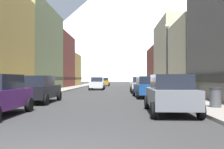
{
  "coord_description": "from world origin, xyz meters",
  "views": [
    {
      "loc": [
        1.45,
        -4.59,
        1.61
      ],
      "look_at": [
        0.27,
        39.7,
        2.3
      ],
      "focal_mm": 40.46,
      "sensor_mm": 36.0,
      "label": 1
    }
  ],
  "objects_px": {
    "car_left_1": "(39,89)",
    "pedestrian_1": "(47,85)",
    "car_right_1": "(147,87)",
    "potted_plant_1": "(192,91)",
    "car_right_0": "(170,94)",
    "trash_bin_right": "(215,97)",
    "car_driving_1": "(97,83)",
    "car_driving_0": "(105,82)",
    "potted_plant_0": "(28,88)",
    "car_right_2": "(140,85)",
    "streetlamp_right": "(167,49)"
  },
  "relations": [
    {
      "from": "car_left_1",
      "to": "pedestrian_1",
      "type": "distance_m",
      "value": 10.54
    },
    {
      "from": "car_right_1",
      "to": "potted_plant_1",
      "type": "height_order",
      "value": "car_right_1"
    },
    {
      "from": "car_right_0",
      "to": "trash_bin_right",
      "type": "distance_m",
      "value": 2.88
    },
    {
      "from": "car_right_0",
      "to": "pedestrian_1",
      "type": "bearing_deg",
      "value": 123.58
    },
    {
      "from": "car_driving_1",
      "to": "car_driving_0",
      "type": "bearing_deg",
      "value": 90.0
    },
    {
      "from": "car_right_1",
      "to": "pedestrian_1",
      "type": "distance_m",
      "value": 11.55
    },
    {
      "from": "car_driving_0",
      "to": "potted_plant_0",
      "type": "distance_m",
      "value": 31.82
    },
    {
      "from": "car_right_2",
      "to": "pedestrian_1",
      "type": "relative_size",
      "value": 2.63
    },
    {
      "from": "streetlamp_right",
      "to": "car_left_1",
      "type": "bearing_deg",
      "value": -156.9
    },
    {
      "from": "car_driving_0",
      "to": "streetlamp_right",
      "type": "xyz_separation_m",
      "value": [
        6.95,
        -34.3,
        3.09
      ]
    },
    {
      "from": "car_left_1",
      "to": "car_right_0",
      "type": "distance_m",
      "value": 9.03
    },
    {
      "from": "car_driving_0",
      "to": "car_driving_1",
      "type": "relative_size",
      "value": 1.0
    },
    {
      "from": "car_left_1",
      "to": "car_right_2",
      "type": "bearing_deg",
      "value": 57.25
    },
    {
      "from": "potted_plant_0",
      "to": "car_right_0",
      "type": "bearing_deg",
      "value": -47.37
    },
    {
      "from": "car_driving_0",
      "to": "potted_plant_1",
      "type": "distance_m",
      "value": 36.42
    },
    {
      "from": "car_right_1",
      "to": "streetlamp_right",
      "type": "relative_size",
      "value": 0.76
    },
    {
      "from": "car_right_1",
      "to": "car_driving_1",
      "type": "height_order",
      "value": "same"
    },
    {
      "from": "car_right_0",
      "to": "streetlamp_right",
      "type": "bearing_deg",
      "value": 79.99
    },
    {
      "from": "streetlamp_right",
      "to": "car_right_1",
      "type": "bearing_deg",
      "value": 157.22
    },
    {
      "from": "car_right_0",
      "to": "streetlamp_right",
      "type": "xyz_separation_m",
      "value": [
        1.55,
        8.79,
        3.09
      ]
    },
    {
      "from": "car_driving_0",
      "to": "trash_bin_right",
      "type": "relative_size",
      "value": 4.49
    },
    {
      "from": "car_right_0",
      "to": "car_right_2",
      "type": "relative_size",
      "value": 1.01
    },
    {
      "from": "car_right_1",
      "to": "potted_plant_1",
      "type": "relative_size",
      "value": 4.92
    },
    {
      "from": "car_right_1",
      "to": "trash_bin_right",
      "type": "relative_size",
      "value": 4.56
    },
    {
      "from": "car_left_1",
      "to": "trash_bin_right",
      "type": "xyz_separation_m",
      "value": [
        10.15,
        -3.57,
        -0.26
      ]
    },
    {
      "from": "car_driving_0",
      "to": "potted_plant_1",
      "type": "xyz_separation_m",
      "value": [
        8.6,
        -35.39,
        -0.23
      ]
    },
    {
      "from": "car_left_1",
      "to": "car_right_1",
      "type": "relative_size",
      "value": 0.99
    },
    {
      "from": "car_right_2",
      "to": "streetlamp_right",
      "type": "bearing_deg",
      "value": -78.91
    },
    {
      "from": "car_right_0",
      "to": "potted_plant_0",
      "type": "distance_m",
      "value": 15.94
    },
    {
      "from": "potted_plant_1",
      "to": "car_right_2",
      "type": "bearing_deg",
      "value": 109.58
    },
    {
      "from": "potted_plant_0",
      "to": "pedestrian_1",
      "type": "xyz_separation_m",
      "value": [
        0.75,
        3.41,
        0.2
      ]
    },
    {
      "from": "car_right_1",
      "to": "trash_bin_right",
      "type": "height_order",
      "value": "car_right_1"
    },
    {
      "from": "car_right_1",
      "to": "pedestrian_1",
      "type": "xyz_separation_m",
      "value": [
        -10.05,
        5.7,
        0.03
      ]
    },
    {
      "from": "potted_plant_1",
      "to": "streetlamp_right",
      "type": "height_order",
      "value": "streetlamp_right"
    },
    {
      "from": "car_right_1",
      "to": "car_right_2",
      "type": "height_order",
      "value": "same"
    },
    {
      "from": "trash_bin_right",
      "to": "car_left_1",
      "type": "bearing_deg",
      "value": 160.62
    },
    {
      "from": "car_left_1",
      "to": "potted_plant_1",
      "type": "xyz_separation_m",
      "value": [
        10.8,
        2.81,
        -0.23
      ]
    },
    {
      "from": "car_left_1",
      "to": "pedestrian_1",
      "type": "xyz_separation_m",
      "value": [
        -2.45,
        10.25,
        0.03
      ]
    },
    {
      "from": "car_right_1",
      "to": "potted_plant_0",
      "type": "bearing_deg",
      "value": 168.03
    },
    {
      "from": "car_right_2",
      "to": "potted_plant_1",
      "type": "distance_m",
      "value": 9.56
    },
    {
      "from": "pedestrian_1",
      "to": "car_left_1",
      "type": "bearing_deg",
      "value": -76.56
    },
    {
      "from": "potted_plant_1",
      "to": "car_right_0",
      "type": "bearing_deg",
      "value": -112.58
    },
    {
      "from": "car_left_1",
      "to": "car_right_2",
      "type": "xyz_separation_m",
      "value": [
        7.6,
        11.81,
        0.0
      ]
    },
    {
      "from": "car_right_0",
      "to": "streetlamp_right",
      "type": "distance_m",
      "value": 9.44
    },
    {
      "from": "car_right_0",
      "to": "car_driving_1",
      "type": "distance_m",
      "value": 24.82
    },
    {
      "from": "car_right_2",
      "to": "potted_plant_1",
      "type": "bearing_deg",
      "value": -70.42
    },
    {
      "from": "car_right_1",
      "to": "potted_plant_1",
      "type": "bearing_deg",
      "value": -28.56
    },
    {
      "from": "potted_plant_1",
      "to": "pedestrian_1",
      "type": "distance_m",
      "value": 15.2
    },
    {
      "from": "car_left_1",
      "to": "potted_plant_1",
      "type": "distance_m",
      "value": 11.16
    },
    {
      "from": "trash_bin_right",
      "to": "streetlamp_right",
      "type": "height_order",
      "value": "streetlamp_right"
    }
  ]
}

